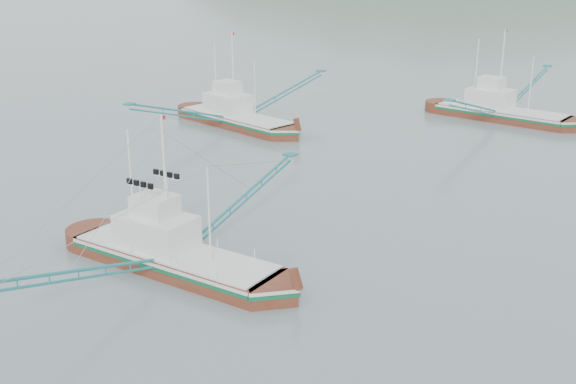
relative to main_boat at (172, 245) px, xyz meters
The scene contains 4 objects.
ground 3.45m from the main_boat, 38.64° to the left, with size 1200.00×1200.00×0.00m, color slate.
main_boat is the anchor object (origin of this frame).
bg_boat_far 49.01m from the main_boat, 90.70° to the left, with size 14.44×26.15×10.58m.
bg_boat_left 35.83m from the main_boat, 126.61° to the left, with size 14.80×26.10×10.60m.
Camera 1 is at (27.46, -28.25, 18.28)m, focal length 45.00 mm.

